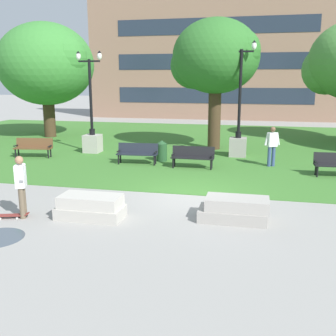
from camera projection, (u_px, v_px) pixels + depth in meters
ground_plane at (190, 195)px, 12.82m from camera, size 140.00×140.00×0.00m
grass_lawn at (218, 145)px, 22.34m from camera, size 40.00×20.00×0.02m
concrete_block_center at (91, 207)px, 10.66m from camera, size 1.80×0.90×0.64m
concrete_block_left at (235, 210)px, 10.45m from camera, size 1.84×0.90×0.64m
person_skateboarder at (21, 183)px, 10.57m from camera, size 0.46×0.55×1.71m
skateboard at (10, 215)px, 10.68m from camera, size 1.03×0.49×0.14m
park_bench_near_left at (34, 146)px, 18.82m from camera, size 1.86×0.77×0.90m
park_bench_near_right at (138, 152)px, 17.35m from camera, size 1.83×0.65×0.90m
park_bench_far_right at (193, 156)px, 16.55m from camera, size 1.80×0.54×0.90m
lamp_post_center at (92, 132)px, 19.93m from camera, size 1.32×0.80×5.02m
lamp_post_left at (238, 134)px, 18.90m from camera, size 1.32×0.80×5.41m
tree_far_right at (45, 65)px, 24.56m from camera, size 6.25×5.95×7.10m
tree_far_left at (215, 58)px, 20.13m from camera, size 4.69×4.46×6.71m
trash_bin at (162, 151)px, 17.90m from camera, size 0.49×0.49×0.96m
person_bystander_near_lawn at (272, 144)px, 16.73m from camera, size 0.69×0.40×1.71m
building_facade_distant at (214, 47)px, 35.10m from camera, size 23.55×1.03×12.89m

